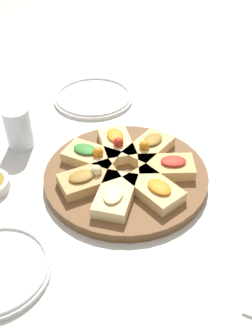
{
  "coord_description": "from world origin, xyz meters",
  "views": [
    {
      "loc": [
        -0.62,
        -0.22,
        0.6
      ],
      "look_at": [
        0.0,
        0.0,
        0.03
      ],
      "focal_mm": 42.0,
      "sensor_mm": 36.0,
      "label": 1
    }
  ],
  "objects": [
    {
      "name": "serving_board",
      "position": [
        0.0,
        0.0,
        0.01
      ],
      "size": [
        0.37,
        0.37,
        0.02
      ],
      "primitive_type": "cylinder",
      "color": "brown",
      "rests_on": "ground_plane"
    },
    {
      "name": "focaccia_slice_0",
      "position": [
        0.07,
        0.05,
        0.04
      ],
      "size": [
        0.14,
        0.13,
        0.04
      ],
      "color": "#E5C689",
      "rests_on": "serving_board"
    },
    {
      "name": "focaccia_slice_2",
      "position": [
        -0.06,
        0.06,
        0.04
      ],
      "size": [
        0.14,
        0.14,
        0.04
      ],
      "color": "tan",
      "rests_on": "serving_board"
    },
    {
      "name": "water_glass",
      "position": [
        0.03,
        0.29,
        0.05
      ],
      "size": [
        0.06,
        0.06,
        0.1
      ],
      "primitive_type": "cylinder",
      "color": "silver",
      "rests_on": "ground_plane"
    },
    {
      "name": "focaccia_slice_5",
      "position": [
        0.03,
        -0.08,
        0.04
      ],
      "size": [
        0.11,
        0.14,
        0.03
      ],
      "color": "tan",
      "rests_on": "serving_board"
    },
    {
      "name": "focaccia_slice_1",
      "position": [
        0.01,
        0.09,
        0.04
      ],
      "size": [
        0.08,
        0.13,
        0.04
      ],
      "color": "#DBB775",
      "rests_on": "serving_board"
    },
    {
      "name": "focaccia_slice_3",
      "position": [
        -0.09,
        -0.01,
        0.04
      ],
      "size": [
        0.13,
        0.08,
        0.03
      ],
      "color": "#E5C689",
      "rests_on": "serving_board"
    },
    {
      "name": "ground_plane",
      "position": [
        0.0,
        0.0,
        0.0
      ],
      "size": [
        3.0,
        3.0,
        0.0
      ],
      "primitive_type": "plane",
      "color": "beige"
    },
    {
      "name": "focaccia_slice_6",
      "position": [
        0.09,
        -0.03,
        0.04
      ],
      "size": [
        0.14,
        0.1,
        0.04
      ],
      "color": "#DBB775",
      "rests_on": "serving_board"
    },
    {
      "name": "focaccia_slice_4",
      "position": [
        -0.04,
        -0.08,
        0.04
      ],
      "size": [
        0.12,
        0.14,
        0.03
      ],
      "color": "#DBB775",
      "rests_on": "serving_board"
    },
    {
      "name": "plate_right",
      "position": [
        0.3,
        0.21,
        0.01
      ],
      "size": [
        0.23,
        0.23,
        0.02
      ],
      "color": "white",
      "rests_on": "ground_plane"
    }
  ]
}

